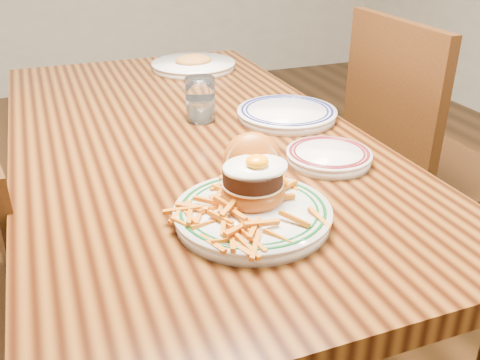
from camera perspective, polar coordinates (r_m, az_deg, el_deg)
name	(u,v)px	position (r m, az deg, el deg)	size (l,w,h in m)	color
floor	(197,351)	(1.79, -4.66, -17.71)	(6.00, 6.00, 0.00)	black
table	(187,163)	(1.41, -5.64, 1.85)	(0.85, 1.60, 0.75)	black
chair_right	(417,162)	(1.82, 18.32, 1.80)	(0.47, 0.47, 0.99)	#42230D
main_plate	(253,199)	(0.97, 1.36, -2.07)	(0.29, 0.30, 0.14)	silver
side_plate	(329,156)	(1.21, 9.45, 2.59)	(0.19, 0.19, 0.03)	silver
rear_plate	(287,113)	(1.46, 5.02, 7.12)	(0.27, 0.27, 0.03)	silver
water_glass	(201,102)	(1.43, -4.23, 8.30)	(0.08, 0.08, 0.12)	white
far_plate	(194,65)	(1.94, -4.98, 12.14)	(0.29, 0.29, 0.05)	silver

